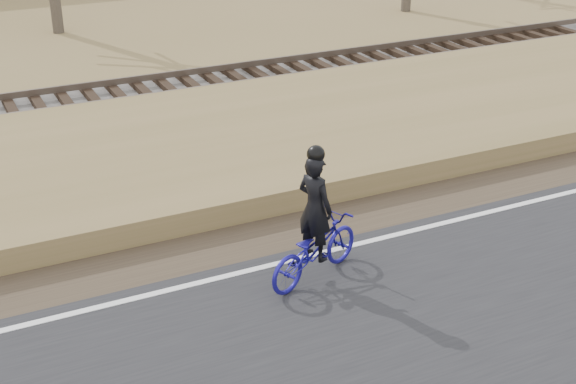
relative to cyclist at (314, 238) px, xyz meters
name	(u,v)px	position (x,y,z in m)	size (l,w,h in m)	color
ground	(64,328)	(-3.66, 0.39, -0.73)	(120.00, 120.00, 0.00)	olive
edge_line	(61,316)	(-3.66, 0.59, -0.66)	(120.00, 0.12, 0.01)	silver
shoulder	(47,285)	(-3.66, 1.59, -0.71)	(120.00, 1.60, 0.04)	#473A2B
embankment	(14,196)	(-3.66, 4.59, -0.51)	(120.00, 5.00, 0.44)	olive
cyclist	(314,238)	(0.00, 0.00, 0.00)	(1.95, 1.28, 2.13)	navy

